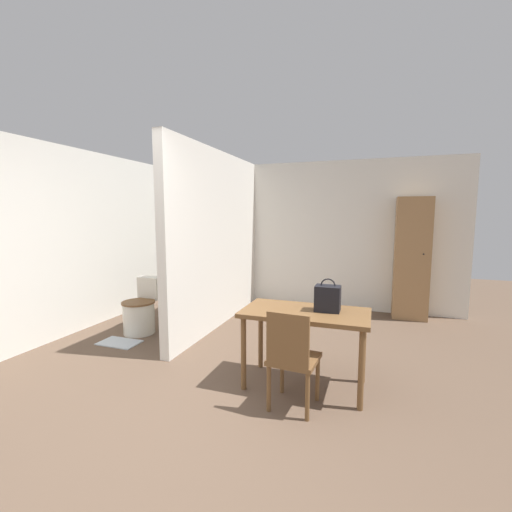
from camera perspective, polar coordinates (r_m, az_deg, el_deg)
ground_plane at (r=2.82m, az=-18.51°, el=-28.20°), size 16.00×16.00×0.00m
wall_back at (r=6.15m, az=5.42°, el=3.54°), size 5.74×0.12×2.50m
wall_left at (r=5.49m, az=-26.07°, el=2.46°), size 0.12×5.10×2.50m
partition_wall at (r=4.99m, az=-6.31°, el=2.75°), size 0.12×2.82×2.50m
dining_table at (r=3.25m, az=8.20°, el=-10.56°), size 1.15×0.62×0.73m
wooden_chair at (r=2.92m, az=5.98°, el=-16.31°), size 0.42×0.42×0.85m
toilet at (r=5.01m, az=-18.59°, el=-8.73°), size 0.44×0.59×0.73m
handbag at (r=3.22m, az=11.85°, el=-6.88°), size 0.23×0.16×0.30m
wooden_cabinet at (r=5.77m, az=24.53°, el=-0.40°), size 0.50×0.38×1.87m
bath_mat at (r=4.77m, az=-21.81°, el=-13.26°), size 0.51×0.31×0.01m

